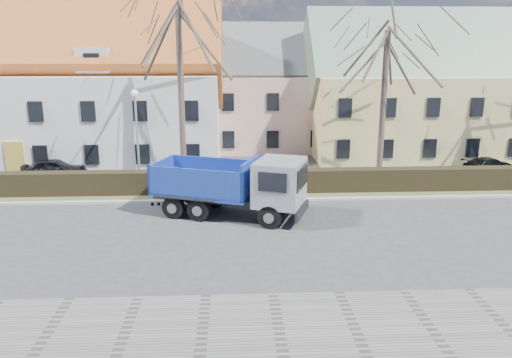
{
  "coord_description": "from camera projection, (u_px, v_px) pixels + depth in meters",
  "views": [
    {
      "loc": [
        0.92,
        -21.04,
        8.03
      ],
      "look_at": [
        2.11,
        3.17,
        1.6
      ],
      "focal_mm": 35.0,
      "sensor_mm": 36.0,
      "label": 1
    }
  ],
  "objects": [
    {
      "name": "curb_far",
      "position": [
        215.0,
        200.0,
        26.75
      ],
      "size": [
        80.0,
        0.3,
        0.12
      ],
      "primitive_type": "cube",
      "color": "#AEAAA1",
      "rests_on": "ground"
    },
    {
      "name": "tree_2",
      "position": [
        384.0,
        91.0,
        29.6
      ],
      "size": [
        8.0,
        8.0,
        11.0
      ],
      "primitive_type": null,
      "color": "#4F4136",
      "rests_on": "ground"
    },
    {
      "name": "parked_car_a",
      "position": [
        54.0,
        169.0,
        31.17
      ],
      "size": [
        4.01,
        1.97,
        1.32
      ],
      "primitive_type": "imported",
      "rotation": [
        0.0,
        0.0,
        1.68
      ],
      "color": "black",
      "rests_on": "ground"
    },
    {
      "name": "cart_frame",
      "position": [
        151.0,
        199.0,
        25.97
      ],
      "size": [
        0.76,
        0.43,
        0.69
      ],
      "primitive_type": null,
      "rotation": [
        0.0,
        0.0,
        0.01
      ],
      "color": "silver",
      "rests_on": "ground"
    },
    {
      "name": "ground",
      "position": [
        212.0,
        232.0,
        22.33
      ],
      "size": [
        120.0,
        120.0,
        0.0
      ],
      "primitive_type": "plane",
      "color": "#3A3A3C"
    },
    {
      "name": "grass_strip",
      "position": [
        216.0,
        192.0,
        28.3
      ],
      "size": [
        80.0,
        3.0,
        0.1
      ],
      "primitive_type": "cube",
      "color": "#4C532E",
      "rests_on": "ground"
    },
    {
      "name": "sidewalk_near",
      "position": [
        202.0,
        339.0,
        14.11
      ],
      "size": [
        80.0,
        5.0,
        0.08
      ],
      "primitive_type": "cube",
      "color": "slate",
      "rests_on": "ground"
    },
    {
      "name": "building_yellow",
      "position": [
        427.0,
        98.0,
        38.41
      ],
      "size": [
        18.8,
        10.8,
        8.5
      ],
      "primitive_type": null,
      "color": "#DAC577",
      "rests_on": "ground"
    },
    {
      "name": "building_pink",
      "position": [
        269.0,
        98.0,
        40.8
      ],
      "size": [
        10.8,
        8.8,
        8.0
      ],
      "primitive_type": null,
      "color": "beige",
      "rests_on": "ground"
    },
    {
      "name": "parked_car_b",
      "position": [
        489.0,
        166.0,
        32.51
      ],
      "size": [
        4.05,
        2.74,
        1.09
      ],
      "primitive_type": "imported",
      "rotation": [
        0.0,
        0.0,
        1.93
      ],
      "color": "black",
      "rests_on": "ground"
    },
    {
      "name": "hedge",
      "position": [
        216.0,
        183.0,
        27.95
      ],
      "size": [
        60.0,
        0.9,
        1.3
      ],
      "primitive_type": "cube",
      "color": "black",
      "rests_on": "ground"
    },
    {
      "name": "streetlight",
      "position": [
        138.0,
        141.0,
        28.13
      ],
      "size": [
        0.46,
        0.46,
        5.84
      ],
      "primitive_type": null,
      "color": "#A1A1A1",
      "rests_on": "ground"
    },
    {
      "name": "building_white",
      "position": [
        38.0,
        94.0,
        35.94
      ],
      "size": [
        26.8,
        10.8,
        9.5
      ],
      "primitive_type": null,
      "color": "silver",
      "rests_on": "ground"
    },
    {
      "name": "dump_truck",
      "position": [
        224.0,
        185.0,
        24.21
      ],
      "size": [
        8.17,
        5.27,
        3.06
      ],
      "primitive_type": null,
      "rotation": [
        0.0,
        0.0,
        -0.35
      ],
      "color": "navy",
      "rests_on": "ground"
    },
    {
      "name": "tree_1",
      "position": [
        181.0,
        77.0,
        28.82
      ],
      "size": [
        9.2,
        9.2,
        12.65
      ],
      "primitive_type": null,
      "color": "#4F4136",
      "rests_on": "ground"
    }
  ]
}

